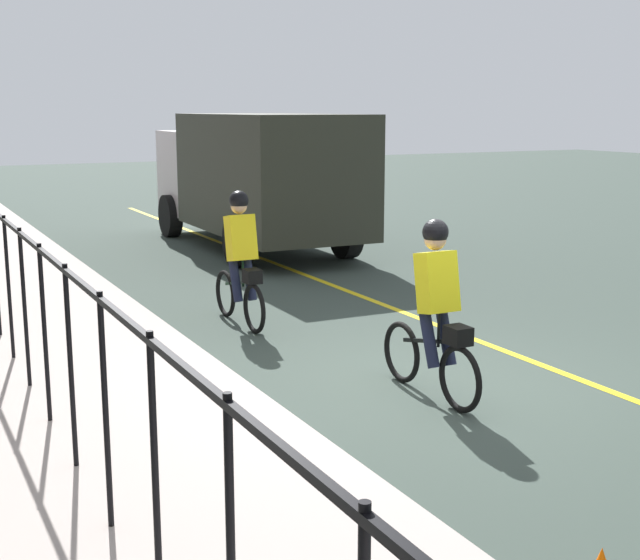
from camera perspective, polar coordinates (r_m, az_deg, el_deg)
name	(u,v)px	position (r m, az deg, el deg)	size (l,w,h in m)	color
ground_plane	(432,388)	(9.20, 7.37, -7.11)	(80.00, 80.00, 0.00)	#37433C
lane_line_centre	(549,368)	(10.16, 14.87, -5.61)	(36.00, 0.12, 0.01)	yellow
sidewalk	(107,437)	(7.87, -13.85, -10.02)	(40.00, 3.20, 0.15)	#B0A39C
iron_fence	(32,289)	(8.42, -18.46, -0.56)	(14.54, 0.04, 1.60)	black
cyclist_lead	(241,259)	(11.55, -5.25, 1.37)	(1.71, 0.36, 1.83)	black
cyclist_follow	(435,311)	(8.66, 7.60, -2.02)	(1.71, 0.36, 1.83)	black
box_truck_background	(257,174)	(17.97, -4.21, 6.96)	(6.75, 2.62, 2.78)	#2A2C22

